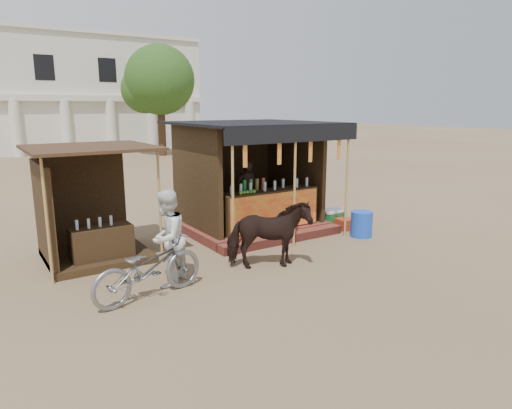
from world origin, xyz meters
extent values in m
plane|color=#846B4C|center=(0.00, 0.00, 0.00)|extent=(120.00, 120.00, 0.00)
cube|color=brown|center=(1.00, 3.50, 0.11)|extent=(3.40, 2.80, 0.22)
cube|color=brown|center=(1.00, 1.95, 0.10)|extent=(3.40, 0.35, 0.20)
cube|color=#3A2815|center=(1.00, 2.55, 0.69)|extent=(2.60, 0.55, 0.95)
cube|color=red|center=(1.00, 2.27, 0.69)|extent=(2.50, 0.02, 0.88)
cube|color=#3A2815|center=(1.00, 4.75, 1.47)|extent=(3.00, 0.12, 2.50)
cube|color=#3A2815|center=(-0.50, 3.50, 1.47)|extent=(0.12, 2.50, 2.50)
cube|color=#3A2815|center=(2.50, 3.50, 1.47)|extent=(0.12, 2.50, 2.50)
cube|color=black|center=(1.00, 3.30, 2.75)|extent=(3.60, 3.60, 0.06)
cube|color=black|center=(1.00, 1.52, 2.57)|extent=(3.60, 0.06, 0.36)
cylinder|color=tan|center=(-0.60, 1.55, 1.38)|extent=(0.06, 0.06, 2.75)
cylinder|color=tan|center=(1.00, 1.55, 1.38)|extent=(0.06, 0.06, 2.75)
cylinder|color=tan|center=(2.60, 1.55, 1.38)|extent=(0.06, 0.06, 2.75)
cube|color=red|center=(-0.30, 1.55, 2.20)|extent=(0.10, 0.02, 0.55)
cube|color=red|center=(0.57, 1.55, 2.20)|extent=(0.10, 0.02, 0.55)
cube|color=red|center=(1.43, 1.55, 2.20)|extent=(0.10, 0.02, 0.55)
cube|color=red|center=(2.30, 1.55, 2.20)|extent=(0.10, 0.02, 0.55)
imported|color=black|center=(1.01, 3.60, 1.00)|extent=(0.63, 0.48, 1.55)
cube|color=#3A2815|center=(-3.00, 3.20, 0.07)|extent=(2.00, 2.00, 0.15)
cube|color=#3A2815|center=(-3.00, 4.15, 1.05)|extent=(1.90, 0.10, 2.10)
cube|color=#3A2815|center=(-3.95, 3.20, 1.05)|extent=(0.10, 1.90, 2.10)
cube|color=#472D19|center=(-3.00, 3.10, 2.35)|extent=(2.40, 2.40, 0.06)
cylinder|color=tan|center=(-4.05, 2.15, 1.18)|extent=(0.05, 0.05, 2.35)
cylinder|color=tan|center=(-1.95, 2.15, 1.18)|extent=(0.05, 0.05, 2.35)
cube|color=#3A2815|center=(-3.00, 2.70, 0.40)|extent=(1.20, 0.50, 0.80)
imported|color=black|center=(-0.29, 0.70, 0.68)|extent=(1.77, 1.28, 1.36)
imported|color=gray|center=(-2.79, 0.60, 0.53)|extent=(2.12, 1.07, 1.07)
imported|color=silver|center=(-2.29, 0.99, 0.87)|extent=(1.07, 1.05, 1.74)
cylinder|color=blue|center=(2.91, 1.30, 0.32)|extent=(0.67, 0.67, 0.63)
cube|color=#AC341C|center=(3.06, 2.00, 0.14)|extent=(0.45, 0.43, 0.29)
cube|color=#186D2B|center=(2.97, 2.43, 0.20)|extent=(0.66, 0.48, 0.40)
cube|color=white|center=(2.97, 2.43, 0.43)|extent=(0.68, 0.50, 0.06)
cube|color=silver|center=(-2.00, 30.00, 4.00)|extent=(26.00, 7.00, 8.00)
cube|color=silver|center=(-2.00, 26.40, 3.70)|extent=(26.00, 0.50, 0.40)
cube|color=silver|center=(-2.00, 26.50, 8.05)|extent=(26.00, 0.30, 0.25)
cylinder|color=silver|center=(-2.00, 26.40, 1.80)|extent=(0.70, 0.70, 3.60)
cylinder|color=silver|center=(1.00, 26.40, 1.80)|extent=(0.70, 0.70, 3.60)
cylinder|color=silver|center=(4.00, 26.40, 1.80)|extent=(0.70, 0.70, 3.60)
cylinder|color=silver|center=(7.00, 26.40, 1.80)|extent=(0.70, 0.70, 3.60)
cylinder|color=silver|center=(10.00, 26.40, 1.80)|extent=(0.70, 0.70, 3.60)
cylinder|color=#382314|center=(6.00, 22.00, 2.00)|extent=(0.50, 0.50, 4.00)
sphere|color=#3E6221|center=(6.00, 22.00, 4.80)|extent=(4.40, 4.40, 4.40)
sphere|color=#3E6221|center=(5.20, 22.60, 4.20)|extent=(2.99, 2.99, 2.99)
camera|label=1|loc=(-5.21, -6.40, 3.16)|focal=32.00mm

